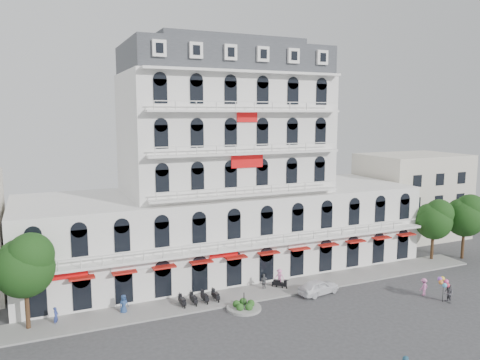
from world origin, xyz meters
name	(u,v)px	position (x,y,z in m)	size (l,w,h in m)	color
ground	(307,331)	(0.00, 0.00, 0.00)	(120.00, 120.00, 0.00)	#38383A
sidewalk	(259,292)	(0.00, 9.00, 0.08)	(53.00, 4.00, 0.16)	gray
main_building	(225,182)	(0.00, 18.00, 9.96)	(45.00, 15.00, 25.80)	silver
flank_building_east	(411,195)	(30.00, 20.00, 6.00)	(14.00, 10.00, 12.00)	beige
traffic_island	(244,307)	(-3.00, 6.00, 0.26)	(3.20, 3.20, 1.60)	gray
parked_scooter_row	(199,304)	(-6.35, 8.80, 0.00)	(4.40, 1.80, 1.10)	black
tree_west_inner	(25,264)	(-20.95, 9.48, 5.68)	(4.76, 4.76, 8.25)	#382314
tree_east_inner	(434,218)	(24.05, 9.98, 5.21)	(4.40, 4.37, 7.57)	#382314
tree_east_outer	(465,214)	(28.05, 8.98, 5.55)	(4.65, 4.65, 8.05)	#382314
parked_car	(318,287)	(5.28, 6.38, 0.75)	(1.76, 4.38, 1.49)	white
rider_center	(279,278)	(2.38, 9.12, 1.12)	(1.26, 1.36, 2.14)	black
pedestrian_left	(124,304)	(-13.21, 9.50, 0.88)	(0.86, 0.56, 1.76)	navy
pedestrian_mid	(264,282)	(0.81, 9.50, 0.85)	(1.00, 0.42, 1.70)	#55575D
pedestrian_right	(424,287)	(14.62, 1.95, 0.85)	(1.09, 0.63, 1.69)	#D06EAB
pedestrian_far	(56,316)	(-18.86, 9.50, 0.79)	(0.58, 0.38, 1.58)	navy
balloon_vendor	(447,290)	(15.20, -0.34, 1.25)	(1.41, 1.34, 2.45)	#5D5C64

